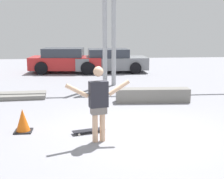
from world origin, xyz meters
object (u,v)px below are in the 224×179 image
object	(u,v)px
traffic_cone	(23,121)
parked_car_red	(66,61)
skateboard	(89,130)
grind_box	(153,95)
parked_car_grey	(110,61)
skateboarder	(99,100)
manual_pad	(12,96)

from	to	relation	value
traffic_cone	parked_car_red	bearing A→B (deg)	86.87
traffic_cone	skateboard	bearing A→B (deg)	-8.60
grind_box	skateboard	bearing A→B (deg)	-127.01
grind_box	parked_car_grey	distance (m)	7.24
grind_box	parked_car_grey	xyz separation A→B (m)	(-0.83, 7.18, 0.41)
skateboard	parked_car_grey	world-z (taller)	parked_car_grey
grind_box	traffic_cone	xyz separation A→B (m)	(-3.89, -2.76, 0.05)
parked_car_grey	traffic_cone	size ratio (longest dim) A/B	7.00
grind_box	parked_car_red	distance (m)	8.03
skateboarder	grind_box	xyz separation A→B (m)	(2.05, 3.59, -0.72)
skateboarder	traffic_cone	world-z (taller)	skateboarder
skateboard	traffic_cone	xyz separation A→B (m)	(-1.62, 0.24, 0.22)
parked_car_grey	skateboarder	bearing A→B (deg)	-97.95
skateboarder	skateboard	xyz separation A→B (m)	(-0.22, 0.58, -0.89)
manual_pad	traffic_cone	world-z (taller)	traffic_cone
parked_car_red	parked_car_grey	distance (m)	2.51
parked_car_grey	traffic_cone	world-z (taller)	parked_car_grey
manual_pad	skateboard	bearing A→B (deg)	-56.36
grind_box	traffic_cone	world-z (taller)	traffic_cone
parked_car_red	traffic_cone	xyz separation A→B (m)	(-0.55, -10.05, -0.39)
skateboard	grind_box	xyz separation A→B (m)	(2.27, 3.01, 0.17)
parked_car_grey	manual_pad	bearing A→B (deg)	-125.58
skateboard	traffic_cone	size ratio (longest dim) A/B	1.43
skateboarder	grind_box	world-z (taller)	skateboarder
skateboarder	manual_pad	world-z (taller)	skateboarder
skateboarder	parked_car_red	size ratio (longest dim) A/B	0.42
skateboard	manual_pad	size ratio (longest dim) A/B	0.35
traffic_cone	parked_car_grey	bearing A→B (deg)	72.91
parked_car_red	skateboarder	bearing A→B (deg)	-77.70
skateboard	grind_box	world-z (taller)	grind_box
manual_pad	parked_car_red	xyz separation A→B (m)	(1.64, 6.23, 0.60)
grind_box	traffic_cone	distance (m)	4.77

